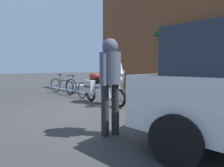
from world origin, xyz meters
The scene contains 6 objects.
ground_plane centered at (0.00, 0.00, 0.00)m, with size 80.00×80.00×0.00m, color #323232.
touring_motorcycle centered at (-0.56, 0.58, 0.59)m, with size 2.10×0.63×1.38m.
parked_bicycle centered at (-2.41, 0.77, 0.36)m, with size 1.70×0.48×0.92m.
pedestrian_walking centered at (1.76, -1.18, 1.10)m, with size 0.47×0.54×1.73m.
sandwich_board_sign centered at (-1.34, 2.20, 0.63)m, with size 0.55×0.43×1.01m.
second_bicycle_by_cafe centered at (-3.77, 0.94, 0.38)m, with size 1.72×0.59×0.94m.
Camera 1 is at (4.06, -3.37, 1.22)m, focal length 28.66 mm.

